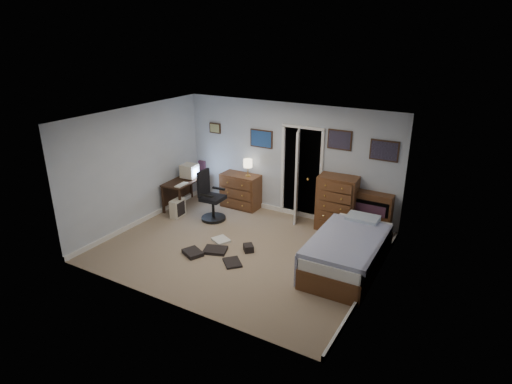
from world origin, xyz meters
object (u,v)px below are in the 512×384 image
computer_desk (183,185)px  office_chair (211,201)px  bed (347,251)px  tall_dresser (337,203)px  low_dresser (241,191)px

computer_desk → office_chair: (1.00, -0.28, -0.09)m
bed → office_chair: bearing=170.2°
office_chair → tall_dresser: bearing=16.5°
computer_desk → bed: size_ratio=0.57×
office_chair → bed: size_ratio=0.52×
computer_desk → low_dresser: size_ratio=1.33×
bed → computer_desk: bearing=168.5°
office_chair → low_dresser: bearing=74.9°
low_dresser → bed: (3.07, -1.42, -0.08)m
low_dresser → computer_desk: bearing=-151.9°
low_dresser → bed: low_dresser is taller
office_chair → bed: 3.31m
computer_desk → office_chair: bearing=-19.2°
low_dresser → tall_dresser: (2.35, -0.02, 0.18)m
computer_desk → bed: (4.26, -0.78, -0.20)m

